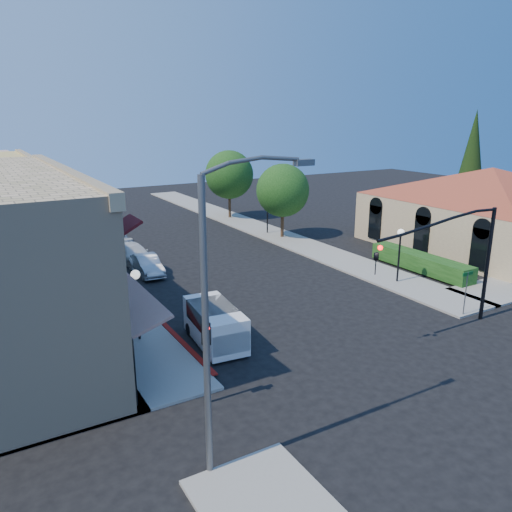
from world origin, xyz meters
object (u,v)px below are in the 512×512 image
signal_mast_arm (462,250)px  lamppost_left_far (75,230)px  lamppost_right_near (400,242)px  secondary_signal (206,348)px  white_van (215,323)px  parked_car_a (218,321)px  cobra_streetlight (217,308)px  parked_car_c (133,254)px  conifer_far (472,159)px  street_name_sign (466,286)px  lamppost_left_near (136,287)px  street_tree_a (283,190)px  parked_car_b (147,265)px  street_tree_b (229,175)px  parked_car_d (115,240)px  lamppost_right_far (267,204)px

signal_mast_arm → lamppost_left_far: signal_mast_arm is taller
lamppost_right_near → secondary_signal: bearing=-158.2°
lamppost_left_far → white_van: 16.51m
secondary_signal → lamppost_left_far: lamppost_left_far is taller
secondary_signal → lamppost_left_far: size_ratio=0.93×
lamppost_left_far → parked_car_a: size_ratio=1.01×
cobra_streetlight → parked_car_a: cobra_streetlight is taller
cobra_streetlight → lamppost_left_far: size_ratio=2.61×
parked_car_c → signal_mast_arm: bearing=-66.5°
secondary_signal → parked_car_c: 19.96m
conifer_far → parked_car_a: 35.08m
street_name_sign → lamppost_left_near: size_ratio=0.70×
street_tree_a → signal_mast_arm: size_ratio=0.81×
lamppost_right_near → signal_mast_arm: bearing=-112.1°
lamppost_left_near → street_tree_a: bearing=39.0°
white_van → parked_car_a: size_ratio=1.22×
lamppost_right_near → parked_car_c: size_ratio=0.76×
cobra_streetlight → parked_car_b: size_ratio=2.31×
cobra_streetlight → lamppost_left_near: size_ratio=2.61×
street_tree_b → parked_car_c: size_ratio=1.49×
conifer_far → parked_car_d: bearing=166.3°
secondary_signal → lamppost_left_near: (-0.50, 6.59, 0.42)m
secondary_signal → parked_car_d: size_ratio=0.68×
parked_car_b → parked_car_c: (0.00, 3.17, 0.02)m
lamppost_left_near → lamppost_left_far: size_ratio=1.00×
street_tree_a → lamppost_right_far: street_tree_a is taller
street_tree_b → parked_car_d: 15.36m
parked_car_a → parked_car_d: (0.00, 19.02, 0.07)m
street_name_sign → street_tree_b: bearing=87.5°
lamppost_right_near → parked_car_c: (-13.30, 13.04, -2.05)m
street_name_sign → white_van: size_ratio=0.58×
street_tree_b → white_van: 30.01m
lamppost_right_far → parked_car_b: 14.79m
cobra_streetlight → lamppost_left_far: (0.65, 24.00, -2.53)m
secondary_signal → street_name_sign: secondary_signal is taller
secondary_signal → conifer_far: bearing=24.7°
street_tree_b → signal_mast_arm: (-2.94, -30.50, -0.46)m
conifer_far → lamppost_right_near: bearing=-152.9°
lamppost_left_near → parked_car_b: 10.74m
secondary_signal → parked_car_a: 6.65m
lamppost_right_far → parked_car_d: size_ratio=0.73×
parked_car_d → parked_car_c: bearing=-83.5°
street_tree_a → secondary_signal: 26.64m
street_tree_b → lamppost_left_far: bearing=-150.0°
signal_mast_arm → street_name_sign: bearing=23.2°
signal_mast_arm → lamppost_right_near: 7.15m
white_van → lamppost_right_near: bearing=8.7°
signal_mast_arm → conifer_far: bearing=36.7°
street_tree_b → street_name_sign: size_ratio=2.81×
conifer_far → parked_car_c: (-32.80, 3.04, -5.68)m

